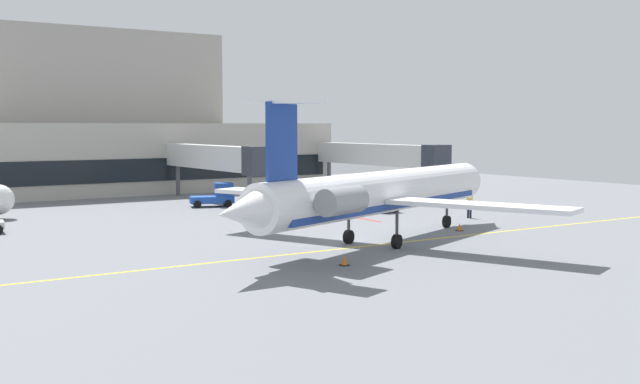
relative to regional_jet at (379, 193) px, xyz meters
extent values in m
cube|color=slate|center=(-0.84, 1.63, -3.41)|extent=(120.00, 120.00, 0.10)
cube|color=yellow|center=(-0.84, -0.12, -3.35)|extent=(108.00, 0.24, 0.01)
cube|color=red|center=(7.45, 13.26, -3.35)|extent=(0.30, 8.00, 0.01)
cube|color=#ADA89E|center=(-8.26, 49.08, 0.62)|extent=(65.95, 14.91, 7.96)
cube|color=#9F9A91|center=(-1.17, 52.81, 10.00)|extent=(27.35, 10.44, 10.80)
cube|color=black|center=(-8.26, 41.58, -0.51)|extent=(63.31, 0.12, 2.51)
cube|color=silver|center=(3.24, 32.18, 1.17)|extent=(1.40, 18.89, 2.40)
cube|color=#2D333D|center=(3.24, 21.84, 1.17)|extent=(2.40, 2.00, 2.64)
cylinder|color=#4C4C51|center=(3.24, 40.13, -1.70)|extent=(0.44, 0.44, 3.32)
cylinder|color=#4C4C51|center=(3.24, 23.54, -1.70)|extent=(0.44, 0.44, 3.32)
cube|color=silver|center=(23.37, 31.48, 1.05)|extent=(1.40, 20.29, 2.40)
cube|color=#2D333D|center=(23.37, 20.44, 1.05)|extent=(2.40, 2.00, 2.64)
cylinder|color=#4C4C51|center=(23.37, 40.13, -1.75)|extent=(0.44, 0.44, 3.21)
cylinder|color=#4C4C51|center=(23.37, 22.14, -1.75)|extent=(0.44, 0.44, 3.21)
cylinder|color=white|center=(0.47, 0.19, 0.03)|extent=(24.81, 12.13, 2.75)
cube|color=navy|center=(0.47, 0.19, -0.72)|extent=(22.33, 10.91, 0.50)
cone|color=white|center=(13.25, 5.33, 0.03)|extent=(3.82, 3.63, 2.70)
cone|color=white|center=(-12.57, -5.06, 0.03)|extent=(4.19, 3.51, 2.34)
cube|color=white|center=(-2.93, 6.46, -0.38)|extent=(6.57, 11.52, 0.28)
cube|color=white|center=(2.36, -6.69, -0.38)|extent=(6.57, 11.52, 0.28)
cylinder|color=gray|center=(-7.95, -0.86, 0.24)|extent=(3.63, 2.64, 1.51)
cylinder|color=gray|center=(-6.33, -4.89, 0.24)|extent=(3.63, 2.64, 1.51)
cube|color=navy|center=(-9.52, -3.83, 3.50)|extent=(2.39, 1.15, 4.18)
cube|color=white|center=(-9.52, -3.83, 5.59)|extent=(3.43, 4.81, 0.20)
cylinder|color=#3F3F44|center=(9.51, 3.83, -1.90)|extent=(0.20, 0.20, 1.56)
cylinder|color=black|center=(9.51, 3.83, -2.91)|extent=(0.97, 0.66, 0.90)
cylinder|color=#3F3F44|center=(-1.39, 1.37, -1.90)|extent=(0.20, 0.20, 1.56)
cylinder|color=black|center=(-1.39, 1.37, -2.91)|extent=(0.97, 0.66, 0.90)
cylinder|color=#3F3F44|center=(-0.05, -1.95, -1.90)|extent=(0.20, 0.20, 1.56)
cylinder|color=black|center=(-0.05, -1.95, -2.91)|extent=(0.97, 0.66, 0.90)
cube|color=#1E4CB2|center=(1.24, 27.39, -2.68)|extent=(4.47, 3.08, 0.65)
cube|color=#1A4197|center=(2.32, 27.01, -1.73)|extent=(2.09, 2.10, 1.26)
cylinder|color=black|center=(2.89, 27.78, -3.01)|extent=(0.75, 0.50, 0.70)
cylinder|color=black|center=(2.29, 26.05, -3.01)|extent=(0.75, 0.50, 0.70)
cylinder|color=black|center=(0.18, 28.72, -3.01)|extent=(0.75, 0.50, 0.70)
cylinder|color=black|center=(-0.42, 27.00, -3.01)|extent=(0.75, 0.50, 0.70)
cube|color=#19389E|center=(11.88, 15.27, -2.71)|extent=(2.19, 3.86, 0.60)
cube|color=navy|center=(11.78, 16.30, -1.88)|extent=(1.80, 1.63, 1.05)
cylinder|color=black|center=(10.83, 16.47, -3.01)|extent=(0.34, 0.72, 0.70)
cylinder|color=black|center=(12.69, 16.64, -3.01)|extent=(0.34, 0.72, 0.70)
cylinder|color=black|center=(11.07, 13.89, -3.01)|extent=(0.34, 0.72, 0.70)
cylinder|color=black|center=(12.92, 14.06, -3.01)|extent=(0.34, 0.72, 0.70)
cylinder|color=#191E33|center=(15.10, 7.28, -2.92)|extent=(0.18, 0.18, 0.88)
cylinder|color=#191E33|center=(15.23, 7.12, -2.92)|extent=(0.18, 0.18, 0.88)
cylinder|color=yellow|center=(15.17, 7.20, -2.19)|extent=(0.34, 0.34, 0.56)
sphere|color=tan|center=(15.17, 7.20, -1.79)|extent=(0.24, 0.24, 0.24)
cylinder|color=yellow|center=(15.03, 7.37, -1.83)|extent=(0.31, 0.36, 0.50)
cylinder|color=#F2590C|center=(15.03, 7.37, -1.61)|extent=(0.06, 0.06, 0.28)
cylinder|color=yellow|center=(15.30, 7.02, -1.83)|extent=(0.31, 0.36, 0.50)
cylinder|color=#F2590C|center=(15.30, 7.02, -1.61)|extent=(0.06, 0.06, 0.28)
cone|color=orange|center=(8.98, 1.91, -3.08)|extent=(0.36, 0.36, 0.55)
cube|color=black|center=(8.98, 1.91, -3.34)|extent=(0.47, 0.47, 0.04)
cone|color=orange|center=(-6.20, -4.95, -3.08)|extent=(0.36, 0.36, 0.55)
cube|color=black|center=(-6.20, -4.95, -3.34)|extent=(0.47, 0.47, 0.04)
camera|label=1|loc=(-30.58, -39.32, 4.35)|focal=43.42mm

